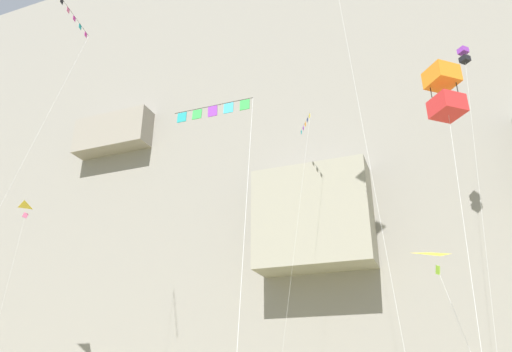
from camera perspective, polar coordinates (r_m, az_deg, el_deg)
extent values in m
cube|color=gray|center=(60.42, 10.21, 0.29)|extent=(180.00, 29.47, 56.26)
cube|color=gray|center=(57.55, -15.82, 4.30)|extent=(9.18, 4.79, 4.24)
cube|color=gray|center=(41.63, 6.82, -5.06)|extent=(9.88, 4.19, 8.76)
cylinder|color=silver|center=(24.64, 12.57, 5.32)|extent=(2.66, 5.84, 30.90)
cylinder|color=black|center=(40.19, 5.84, 6.32)|extent=(1.71, 2.94, 0.02)
cube|color=yellow|center=(38.98, 6.35, 7.08)|extent=(0.17, 0.27, 0.32)
cube|color=navy|center=(39.54, 6.10, 6.59)|extent=(0.19, 0.27, 0.32)
cube|color=orange|center=(40.10, 5.85, 6.10)|extent=(0.18, 0.27, 0.32)
cube|color=purple|center=(40.67, 5.62, 5.64)|extent=(0.19, 0.27, 0.32)
cube|color=teal|center=(41.24, 5.38, 5.18)|extent=(0.16, 0.26, 0.32)
cylinder|color=silver|center=(34.58, 4.39, -10.03)|extent=(3.67, 0.11, 23.80)
cylinder|color=black|center=(16.10, -5.12, 8.26)|extent=(2.83, 0.06, 0.02)
cube|color=green|center=(15.60, -1.34, 8.41)|extent=(0.33, 0.04, 0.37)
cube|color=#38B2D1|center=(15.79, -3.27, 8.02)|extent=(0.33, 0.05, 0.37)
cube|color=purple|center=(15.99, -5.15, 7.64)|extent=(0.33, 0.05, 0.37)
cube|color=green|center=(16.21, -6.97, 7.25)|extent=(0.33, 0.06, 0.37)
cube|color=teal|center=(16.45, -8.75, 6.87)|extent=(0.33, 0.05, 0.37)
cylinder|color=silver|center=(11.62, -1.70, -11.77)|extent=(0.80, 3.41, 12.21)
cube|color=purple|center=(38.71, 23.25, 13.41)|extent=(0.82, 0.82, 0.41)
cube|color=black|center=(38.28, 23.43, 12.52)|extent=(0.82, 0.82, 0.41)
cylinder|color=black|center=(38.52, 23.74, 13.02)|extent=(0.02, 0.02, 1.09)
cylinder|color=black|center=(38.47, 22.95, 12.92)|extent=(0.02, 0.02, 1.09)
cylinder|color=silver|center=(31.29, 25.24, -5.23)|extent=(2.20, 3.15, 24.93)
pyramid|color=yellow|center=(45.50, -24.94, -4.24)|extent=(1.93, 1.73, 0.34)
cube|color=pink|center=(45.38, -25.59, -4.21)|extent=(0.29, 0.44, 0.51)
pyramid|color=yellow|center=(27.38, 21.11, -9.98)|extent=(2.03, 1.73, 0.48)
cube|color=#8CCC33|center=(27.84, 20.67, -10.35)|extent=(0.29, 0.52, 0.58)
cylinder|color=black|center=(39.54, -20.62, 17.22)|extent=(0.92, 4.29, 0.02)
cube|color=#CC3399|center=(40.55, -19.47, 15.48)|extent=(0.10, 0.33, 0.37)
cube|color=teal|center=(39.98, -20.06, 16.23)|extent=(0.10, 0.33, 0.37)
cube|color=#CC3399|center=(39.41, -20.67, 17.00)|extent=(0.11, 0.34, 0.37)
cube|color=pink|center=(38.86, -21.30, 17.79)|extent=(0.11, 0.33, 0.37)
cube|color=black|center=(38.32, -21.96, 18.60)|extent=(0.11, 0.33, 0.37)
cylinder|color=silver|center=(32.73, -27.46, -2.06)|extent=(2.04, 6.63, 28.68)
cube|color=orange|center=(21.45, 21.07, 10.84)|extent=(1.54, 1.54, 0.77)
cube|color=red|center=(20.72, 21.64, 7.62)|extent=(1.54, 1.54, 0.77)
cylinder|color=black|center=(21.11, 22.69, 9.44)|extent=(0.04, 0.04, 2.06)
cylinder|color=black|center=(21.05, 20.01, 9.07)|extent=(0.04, 0.04, 2.06)
cylinder|color=silver|center=(16.12, 24.07, -10.79)|extent=(0.74, 4.35, 13.53)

